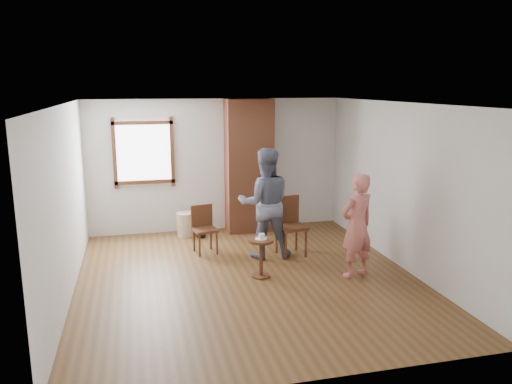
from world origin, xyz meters
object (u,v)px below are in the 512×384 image
at_px(stoneware_crock, 186,224).
at_px(man, 265,203).
at_px(person_pink, 357,226).
at_px(dining_chair_left, 204,226).
at_px(side_table, 261,251).
at_px(dining_chair_right, 289,222).

height_order(stoneware_crock, man, man).
distance_m(man, person_pink, 1.63).
bearing_deg(man, dining_chair_left, -20.45).
distance_m(stoneware_crock, side_table, 2.55).
bearing_deg(side_table, dining_chair_right, 51.57).
xyz_separation_m(man, person_pink, (1.11, -1.18, -0.13)).
bearing_deg(side_table, stoneware_crock, 110.37).
bearing_deg(side_table, dining_chair_left, 116.29).
bearing_deg(dining_chair_right, dining_chair_left, 155.03).
height_order(dining_chair_right, person_pink, person_pink).
xyz_separation_m(dining_chair_right, side_table, (-0.73, -0.92, -0.16)).
bearing_deg(man, dining_chair_right, -167.13).
bearing_deg(person_pink, dining_chair_left, -57.12).
height_order(stoneware_crock, dining_chair_right, dining_chair_right).
height_order(man, person_pink, man).
distance_m(side_table, person_pink, 1.49).
distance_m(dining_chair_left, man, 1.18).
xyz_separation_m(stoneware_crock, side_table, (0.88, -2.38, 0.17)).
distance_m(dining_chair_right, person_pink, 1.42).
bearing_deg(dining_chair_left, person_pink, -49.67).
xyz_separation_m(dining_chair_right, person_pink, (0.67, -1.23, 0.24)).
height_order(dining_chair_left, person_pink, person_pink).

